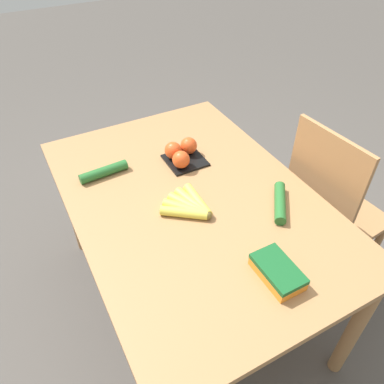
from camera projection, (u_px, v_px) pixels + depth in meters
name	position (u px, v px, depth m)	size (l,w,h in m)	color
ground_plane	(192.00, 298.00, 2.03)	(12.00, 12.00, 0.00)	#4C4742
dining_table	(192.00, 213.00, 1.60)	(1.39, 0.95, 0.73)	#9E7044
chair	(329.00, 210.00, 1.84)	(0.45, 0.43, 0.97)	#A87547
banana_bunch	(190.00, 206.00, 1.48)	(0.20, 0.18, 0.04)	brown
tomato_pack	(182.00, 153.00, 1.71)	(0.17, 0.17, 0.09)	black
carrot_bag	(278.00, 271.00, 1.23)	(0.18, 0.11, 0.05)	orange
cucumber_near	(104.00, 172.00, 1.64)	(0.06, 0.22, 0.04)	#236028
cucumber_far	(280.00, 203.00, 1.49)	(0.20, 0.17, 0.04)	#236028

